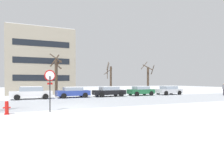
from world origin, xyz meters
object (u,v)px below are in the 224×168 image
at_px(stop_sign, 50,83).
at_px(parked_car_black, 109,91).
at_px(pedestrian_crossing, 224,88).
at_px(fire_hydrant, 7,107).
at_px(parked_car_blue, 73,92).
at_px(parked_car_silver, 169,90).
at_px(parked_car_white, 31,93).
at_px(parked_car_green, 141,91).

height_order(stop_sign, parked_car_black, stop_sign).
bearing_deg(pedestrian_crossing, fire_hydrant, -166.97).
distance_m(stop_sign, parked_car_blue, 11.93).
xyz_separation_m(parked_car_black, pedestrian_crossing, (16.44, -4.60, 0.33)).
xyz_separation_m(parked_car_silver, pedestrian_crossing, (6.56, -4.37, 0.33)).
bearing_deg(pedestrian_crossing, parked_car_blue, 167.54).
bearing_deg(stop_sign, parked_car_black, 51.30).
bearing_deg(parked_car_white, parked_car_blue, 3.01).
xyz_separation_m(parked_car_blue, pedestrian_crossing, (21.38, -4.72, 0.33)).
relative_size(fire_hydrant, parked_car_blue, 0.22).
distance_m(fire_hydrant, parked_car_black, 15.95).
height_order(parked_car_black, pedestrian_crossing, pedestrian_crossing).
height_order(parked_car_blue, parked_car_green, parked_car_green).
bearing_deg(stop_sign, parked_car_white, 95.30).
xyz_separation_m(fire_hydrant, pedestrian_crossing, (27.92, 6.46, 0.58)).
xyz_separation_m(parked_car_blue, parked_car_black, (4.94, -0.13, -0.00)).
relative_size(stop_sign, parked_car_silver, 0.70).
bearing_deg(pedestrian_crossing, parked_car_green, 158.73).
distance_m(stop_sign, fire_hydrant, 3.05).
relative_size(stop_sign, parked_car_green, 0.74).
distance_m(fire_hydrant, parked_car_white, 11.05).
bearing_deg(parked_car_blue, pedestrian_crossing, -12.46).
xyz_separation_m(parked_car_white, pedestrian_crossing, (26.31, -4.46, 0.28)).
distance_m(parked_car_white, pedestrian_crossing, 26.69).
relative_size(fire_hydrant, parked_car_green, 0.24).
distance_m(fire_hydrant, parked_car_green, 19.74).
distance_m(parked_car_black, parked_car_silver, 9.88).
bearing_deg(fire_hydrant, parked_car_silver, 26.90).
xyz_separation_m(parked_car_white, parked_car_green, (14.81, 0.01, -0.04)).
bearing_deg(parked_car_silver, parked_car_blue, 178.65).
relative_size(fire_hydrant, parked_car_white, 0.20).
distance_m(parked_car_blue, parked_car_silver, 14.82).
height_order(parked_car_green, parked_car_silver, parked_car_green).
height_order(parked_car_white, parked_car_blue, parked_car_white).
bearing_deg(parked_car_blue, parked_car_white, -176.99).
xyz_separation_m(parked_car_green, parked_car_silver, (4.94, -0.10, -0.01)).
distance_m(stop_sign, parked_car_silver, 21.68).
relative_size(parked_car_blue, parked_car_black, 0.94).
bearing_deg(parked_car_silver, pedestrian_crossing, -33.68).
bearing_deg(pedestrian_crossing, parked_car_silver, 146.32).
relative_size(parked_car_green, pedestrian_crossing, 2.18).
bearing_deg(parked_car_black, parked_car_white, -179.23).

